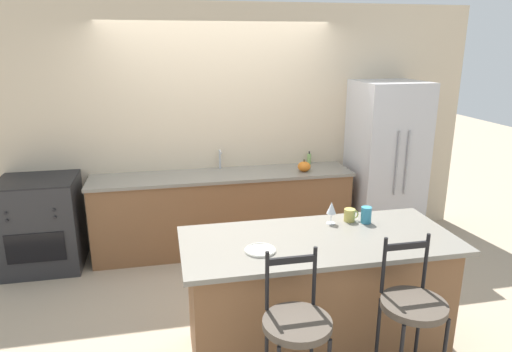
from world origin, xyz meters
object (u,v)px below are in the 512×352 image
object	(u,v)px
tumbler_cup	(366,215)
soap_bottle	(309,159)
oven_range	(42,224)
pumpkin_decoration	(304,167)
dinner_plate	(260,250)
bar_stool_far	(411,322)
coffee_mug	(350,215)
wine_glass	(331,208)
bar_stool_near	(296,341)
refrigerator	(385,163)

from	to	relation	value
tumbler_cup	soap_bottle	distance (m)	1.96
oven_range	pumpkin_decoration	size ratio (longest dim) A/B	6.63
dinner_plate	pumpkin_decoration	world-z (taller)	pumpkin_decoration
oven_range	soap_bottle	distance (m)	3.01
bar_stool_far	tumbler_cup	xyz separation A→B (m)	(0.08, 0.87, 0.37)
coffee_mug	tumbler_cup	distance (m)	0.13
oven_range	bar_stool_far	xyz separation A→B (m)	(2.70, -2.56, 0.15)
coffee_mug	tumbler_cup	size ratio (longest dim) A/B	0.93
wine_glass	soap_bottle	bearing A→B (deg)	76.65
wine_glass	coffee_mug	xyz separation A→B (m)	(0.16, 0.02, -0.07)
bar_stool_near	wine_glass	bearing A→B (deg)	59.63
bar_stool_near	dinner_plate	distance (m)	0.66
oven_range	pumpkin_decoration	xyz separation A→B (m)	(2.80, -0.05, 0.47)
bar_stool_near	bar_stool_far	distance (m)	0.75
refrigerator	bar_stool_far	bearing A→B (deg)	-113.25
oven_range	tumbler_cup	bearing A→B (deg)	-31.30
dinner_plate	coffee_mug	size ratio (longest dim) A/B	1.77
oven_range	pumpkin_decoration	bearing A→B (deg)	-1.05
wine_glass	tumbler_cup	world-z (taller)	wine_glass
refrigerator	bar_stool_near	size ratio (longest dim) A/B	1.63
oven_range	dinner_plate	xyz separation A→B (m)	(1.87, -2.02, 0.46)
wine_glass	tumbler_cup	xyz separation A→B (m)	(0.27, -0.04, -0.06)
refrigerator	coffee_mug	xyz separation A→B (m)	(-1.11, -1.59, 0.05)
refrigerator	dinner_plate	distance (m)	2.76
dinner_plate	wine_glass	bearing A→B (deg)	29.86
bar_stool_far	coffee_mug	xyz separation A→B (m)	(-0.03, 0.93, 0.35)
oven_range	dinner_plate	world-z (taller)	oven_range
tumbler_cup	pumpkin_decoration	bearing A→B (deg)	89.25
refrigerator	soap_bottle	world-z (taller)	refrigerator
pumpkin_decoration	bar_stool_near	bearing A→B (deg)	-108.42
coffee_mug	tumbler_cup	xyz separation A→B (m)	(0.11, -0.06, 0.01)
wine_glass	refrigerator	bearing A→B (deg)	51.66
oven_range	bar_stool_near	world-z (taller)	bar_stool_near
bar_stool_far	wine_glass	xyz separation A→B (m)	(-0.19, 0.91, 0.43)
oven_range	dinner_plate	distance (m)	2.79
bar_stool_far	soap_bottle	bearing A→B (deg)	84.72
dinner_plate	wine_glass	xyz separation A→B (m)	(0.64, 0.37, 0.12)
oven_range	wine_glass	world-z (taller)	wine_glass
tumbler_cup	wine_glass	bearing A→B (deg)	171.26
bar_stool_far	pumpkin_decoration	size ratio (longest dim) A/B	7.90
dinner_plate	bar_stool_far	bearing A→B (deg)	-33.04
wine_glass	tumbler_cup	distance (m)	0.28
bar_stool_near	dinner_plate	size ratio (longest dim) A/B	5.41
bar_stool_far	coffee_mug	distance (m)	0.99
pumpkin_decoration	tumbler_cup	bearing A→B (deg)	-90.75
soap_bottle	oven_range	bearing A→B (deg)	-175.02
refrigerator	bar_stool_near	distance (m)	3.16
dinner_plate	tumbler_cup	distance (m)	0.97
bar_stool_near	wine_glass	xyz separation A→B (m)	(0.55, 0.95, 0.43)
bar_stool_near	wine_glass	size ratio (longest dim) A/B	6.51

